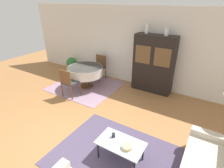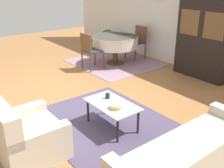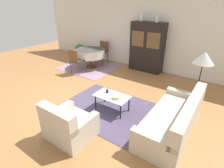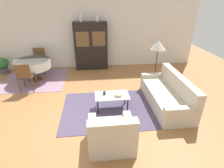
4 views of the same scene
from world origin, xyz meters
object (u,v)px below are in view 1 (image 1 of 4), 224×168
(dining_chair_near, at_px, (69,81))
(bowl, at_px, (127,147))
(vase_tall, at_px, (147,29))
(potted_plant, at_px, (72,64))
(coffee_table, at_px, (121,145))
(cup, at_px, (113,135))
(display_cabinet, at_px, (153,64))
(dining_table, at_px, (85,71))
(dining_chair_far, at_px, (99,66))
(vase_short, at_px, (167,32))

(dining_chair_near, bearing_deg, bowl, -26.30)
(vase_tall, height_order, potted_plant, vase_tall)
(coffee_table, height_order, bowl, bowl)
(cup, relative_size, potted_plant, 0.14)
(display_cabinet, distance_m, potted_plant, 3.54)
(dining_table, bearing_deg, potted_plant, 150.48)
(dining_table, distance_m, dining_chair_far, 0.83)
(coffee_table, relative_size, vase_short, 4.43)
(cup, bearing_deg, display_cabinet, 96.05)
(coffee_table, bearing_deg, dining_chair_far, 131.13)
(dining_table, height_order, vase_tall, vase_tall)
(dining_table, xyz_separation_m, cup, (2.39, -2.07, -0.14))
(display_cabinet, xyz_separation_m, potted_plant, (-3.49, -0.18, -0.59))
(coffee_table, distance_m, bowl, 0.19)
(display_cabinet, xyz_separation_m, bowl, (0.68, -3.17, -0.49))
(dining_chair_near, xyz_separation_m, dining_chair_far, (0.00, 1.66, 0.00))
(dining_table, xyz_separation_m, dining_chair_far, (0.00, 0.83, -0.06))
(dining_chair_near, bearing_deg, display_cabinet, 41.18)
(display_cabinet, height_order, vase_short, vase_short)
(coffee_table, distance_m, display_cabinet, 3.21)
(display_cabinet, xyz_separation_m, cup, (0.32, -3.05, -0.48))
(dining_chair_near, height_order, bowl, dining_chair_near)
(dining_table, bearing_deg, coffee_table, -39.52)
(coffee_table, relative_size, vase_tall, 2.97)
(coffee_table, xyz_separation_m, vase_short, (-0.23, 3.12, 1.61))
(dining_chair_far, xyz_separation_m, vase_short, (2.36, 0.15, 1.44))
(cup, height_order, bowl, cup)
(bowl, height_order, vase_short, vase_short)
(display_cabinet, bearing_deg, dining_chair_far, -175.78)
(dining_table, height_order, potted_plant, dining_table)
(dining_chair_far, distance_m, bowl, 4.08)
(display_cabinet, height_order, potted_plant, display_cabinet)
(display_cabinet, xyz_separation_m, dining_chair_near, (-2.07, -1.81, -0.40))
(dining_chair_near, distance_m, vase_tall, 2.92)
(dining_table, relative_size, dining_chair_near, 1.32)
(dining_chair_near, xyz_separation_m, bowl, (2.75, -1.36, -0.09))
(dining_table, distance_m, bowl, 3.52)
(display_cabinet, height_order, vase_tall, vase_tall)
(display_cabinet, height_order, dining_chair_far, display_cabinet)
(cup, distance_m, vase_short, 3.41)
(display_cabinet, relative_size, bowl, 9.79)
(dining_chair_far, relative_size, vase_short, 4.61)
(potted_plant, bearing_deg, bowl, -35.66)
(vase_tall, bearing_deg, coffee_table, -74.80)
(coffee_table, bearing_deg, display_cabinet, 99.47)
(dining_chair_far, relative_size, potted_plant, 1.45)
(dining_chair_near, bearing_deg, coffee_table, -26.79)
(cup, xyz_separation_m, potted_plant, (-3.81, 2.88, -0.11))
(cup, bearing_deg, dining_chair_far, 129.50)
(dining_chair_near, relative_size, cup, 10.59)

